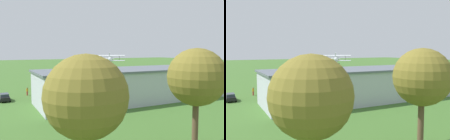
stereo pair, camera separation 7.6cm
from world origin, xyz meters
TOP-DOWN VIEW (x-y plane):
  - ground_plane at (0.00, 0.00)m, footprint 400.00×400.00m
  - hangar at (5.90, 31.82)m, footprint 40.61×14.33m
  - biplane at (-1.21, 7.70)m, footprint 8.68×8.06m
  - car_black at (29.68, 20.14)m, footprint 1.94×4.28m
  - person_at_fence_line at (-14.94, 15.99)m, footprint 0.48×0.48m
  - person_by_parked_cars at (-12.81, 21.35)m, footprint 0.48×0.48m
  - person_watching_takeoff at (-13.12, 14.88)m, footprint 0.52×0.52m
  - person_near_hangar_door at (24.60, 16.03)m, footprint 0.40×0.40m
  - person_beside_truck at (-10.66, 15.25)m, footprint 0.49×0.49m
  - tree_near_perimeter_road at (27.16, 55.03)m, footprint 6.59×6.59m
  - tree_by_windsock at (15.50, 55.33)m, footprint 5.74×5.74m

SIDE VIEW (x-z plane):
  - ground_plane at x=0.00m, z-range 0.00..0.00m
  - car_black at x=29.68m, z-range 0.04..1.54m
  - person_beside_truck at x=-10.66m, z-range 0.00..1.64m
  - person_at_fence_line at x=-14.94m, z-range 0.00..1.68m
  - person_watching_takeoff at x=-13.12m, z-range 0.00..1.72m
  - person_by_parked_cars at x=-12.81m, z-range 0.00..1.73m
  - person_near_hangar_door at x=24.60m, z-range 0.00..1.78m
  - hangar at x=5.90m, z-range 0.01..6.41m
  - tree_near_perimeter_road at x=27.16m, z-range 1.57..11.36m
  - tree_by_windsock at x=15.50m, z-range 2.22..12.48m
  - biplane at x=-1.21m, z-range 5.37..9.36m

